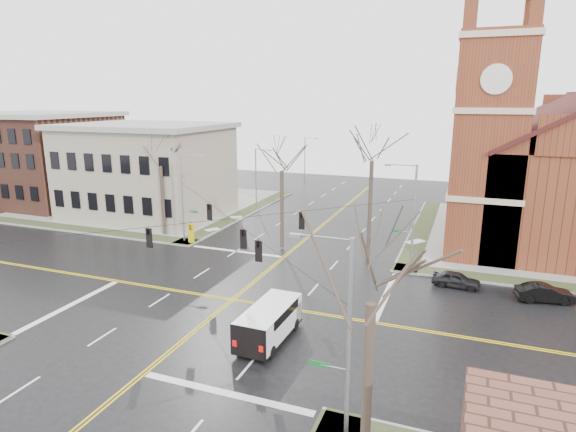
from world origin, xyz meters
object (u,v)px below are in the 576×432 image
(streetlight_north_a, at_px, (257,176))
(tree_ne, at_px, (372,154))
(signal_pole_ne, at_px, (412,214))
(parked_car_a, at_px, (456,279))
(tree_nw_near, at_px, (282,166))
(church, at_px, (569,161))
(streetlight_north_b, at_px, (306,159))
(cargo_van, at_px, (271,319))
(tree_nw_far, at_px, (160,161))
(signal_pole_nw, at_px, (184,195))
(parked_car_b, at_px, (545,293))
(signal_pole_se, at_px, (345,334))
(tree_se, at_px, (372,289))

(streetlight_north_a, relative_size, tree_ne, 0.60)
(signal_pole_ne, distance_m, tree_ne, 6.38)
(parked_car_a, distance_m, tree_nw_near, 18.73)
(signal_pole_ne, height_order, tree_ne, tree_ne)
(church, bearing_deg, streetlight_north_b, 146.75)
(tree_ne, bearing_deg, cargo_van, -97.84)
(streetlight_north_a, height_order, tree_nw_far, tree_nw_far)
(signal_pole_nw, bearing_deg, parked_car_b, -6.37)
(streetlight_north_a, bearing_deg, tree_ne, -39.20)
(streetlight_north_b, xyz_separation_m, tree_ne, (18.03, -34.71, 5.17))
(signal_pole_nw, bearing_deg, streetlight_north_b, 88.95)
(signal_pole_nw, distance_m, signal_pole_se, 32.28)
(streetlight_north_b, bearing_deg, parked_car_a, -56.61)
(church, bearing_deg, tree_se, -106.68)
(signal_pole_ne, xyz_separation_m, tree_ne, (-3.94, 1.79, 4.69))
(tree_nw_near, bearing_deg, streetlight_north_a, 122.27)
(streetlight_north_b, xyz_separation_m, parked_car_a, (26.02, -39.47, -3.85))
(signal_pole_ne, xyz_separation_m, parked_car_b, (10.20, -3.67, -4.29))
(streetlight_north_b, distance_m, tree_nw_near, 36.52)
(signal_pole_nw, relative_size, streetlight_north_b, 1.12)
(parked_car_b, relative_size, tree_ne, 0.30)
(streetlight_north_b, xyz_separation_m, tree_se, (23.59, -62.71, 3.96))
(parked_car_a, relative_size, tree_se, 0.31)
(signal_pole_nw, bearing_deg, church, 20.21)
(signal_pole_ne, height_order, signal_pole_se, same)
(church, xyz_separation_m, tree_ne, (-17.38, -11.49, 1.21))
(signal_pole_se, xyz_separation_m, parked_car_a, (4.05, 20.03, -4.33))
(tree_nw_far, bearing_deg, tree_ne, 1.43)
(church, distance_m, parked_car_a, 20.34)
(church, height_order, signal_pole_se, church)
(signal_pole_nw, relative_size, cargo_van, 1.55)
(streetlight_north_b, relative_size, tree_se, 0.69)
(church, distance_m, tree_nw_far, 41.32)
(church, relative_size, tree_nw_near, 2.41)
(parked_car_b, bearing_deg, parked_car_a, 70.90)
(signal_pole_ne, relative_size, parked_car_b, 2.25)
(tree_se, bearing_deg, parked_car_b, 69.16)
(parked_car_a, relative_size, parked_car_b, 0.91)
(signal_pole_nw, height_order, cargo_van, signal_pole_nw)
(signal_pole_se, bearing_deg, tree_nw_far, 137.10)
(signal_pole_se, bearing_deg, cargo_van, 132.11)
(tree_se, bearing_deg, signal_pole_se, 116.65)
(signal_pole_ne, xyz_separation_m, tree_nw_far, (-26.08, 1.24, 3.12))
(signal_pole_nw, distance_m, parked_car_b, 33.32)
(signal_pole_ne, xyz_separation_m, parked_car_a, (4.05, -2.97, -4.33))
(signal_pole_nw, relative_size, parked_car_b, 2.25)
(signal_pole_se, distance_m, tree_nw_near, 27.64)
(cargo_van, height_order, tree_se, tree_se)
(tree_ne, distance_m, tree_se, 28.58)
(signal_pole_se, bearing_deg, tree_nw_near, 117.02)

